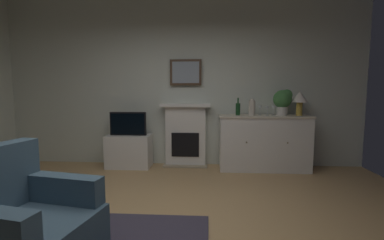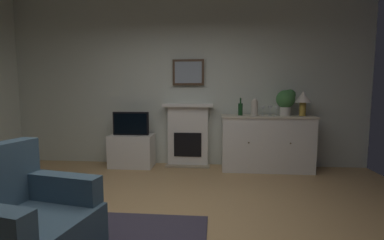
{
  "view_description": "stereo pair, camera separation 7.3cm",
  "coord_description": "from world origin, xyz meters",
  "px_view_note": "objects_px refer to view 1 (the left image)",
  "views": [
    {
      "loc": [
        0.49,
        -2.28,
        1.31
      ],
      "look_at": [
        0.31,
        0.63,
        1.0
      ],
      "focal_mm": 24.92,
      "sensor_mm": 36.0,
      "label": 1
    },
    {
      "loc": [
        0.57,
        -2.27,
        1.31
      ],
      "look_at": [
        0.31,
        0.63,
        1.0
      ],
      "focal_mm": 24.92,
      "sensor_mm": 36.0,
      "label": 2
    }
  ],
  "objects_px": {
    "tv_cabinet": "(129,151)",
    "tv_set": "(128,124)",
    "wine_glass_left": "(260,108)",
    "sideboard_cabinet": "(264,143)",
    "vase_decorative": "(252,107)",
    "table_lamp": "(300,99)",
    "wine_glass_right": "(273,108)",
    "armchair": "(21,224)",
    "fireplace_unit": "(186,135)",
    "framed_picture": "(186,72)",
    "wine_bottle": "(238,109)",
    "wine_glass_center": "(267,108)",
    "potted_plant_small": "(283,100)"
  },
  "relations": [
    {
      "from": "wine_glass_left",
      "to": "armchair",
      "type": "distance_m",
      "value": 3.59
    },
    {
      "from": "wine_glass_center",
      "to": "armchair",
      "type": "xyz_separation_m",
      "value": [
        -2.28,
        -2.73,
        -0.66
      ]
    },
    {
      "from": "table_lamp",
      "to": "potted_plant_small",
      "type": "distance_m",
      "value": 0.26
    },
    {
      "from": "table_lamp",
      "to": "tv_set",
      "type": "height_order",
      "value": "table_lamp"
    },
    {
      "from": "wine_glass_center",
      "to": "wine_bottle",
      "type": "bearing_deg",
      "value": 174.89
    },
    {
      "from": "table_lamp",
      "to": "tv_cabinet",
      "type": "bearing_deg",
      "value": 179.7
    },
    {
      "from": "potted_plant_small",
      "to": "fireplace_unit",
      "type": "bearing_deg",
      "value": 175.39
    },
    {
      "from": "armchair",
      "to": "tv_set",
      "type": "bearing_deg",
      "value": 91.31
    },
    {
      "from": "sideboard_cabinet",
      "to": "wine_glass_left",
      "type": "relative_size",
      "value": 9.06
    },
    {
      "from": "wine_glass_left",
      "to": "potted_plant_small",
      "type": "xyz_separation_m",
      "value": [
        0.38,
        0.01,
        0.13
      ]
    },
    {
      "from": "wine_glass_right",
      "to": "armchair",
      "type": "height_order",
      "value": "wine_glass_right"
    },
    {
      "from": "wine_glass_right",
      "to": "potted_plant_small",
      "type": "relative_size",
      "value": 0.38
    },
    {
      "from": "sideboard_cabinet",
      "to": "wine_bottle",
      "type": "height_order",
      "value": "wine_bottle"
    },
    {
      "from": "wine_bottle",
      "to": "vase_decorative",
      "type": "xyz_separation_m",
      "value": [
        0.22,
        -0.07,
        0.03
      ]
    },
    {
      "from": "wine_glass_left",
      "to": "fireplace_unit",
      "type": "bearing_deg",
      "value": 173.45
    },
    {
      "from": "fireplace_unit",
      "to": "sideboard_cabinet",
      "type": "xyz_separation_m",
      "value": [
        1.33,
        -0.18,
        -0.09
      ]
    },
    {
      "from": "framed_picture",
      "to": "wine_glass_right",
      "type": "relative_size",
      "value": 3.33
    },
    {
      "from": "potted_plant_small",
      "to": "wine_bottle",
      "type": "bearing_deg",
      "value": -178.12
    },
    {
      "from": "wine_bottle",
      "to": "framed_picture",
      "type": "bearing_deg",
      "value": 167.28
    },
    {
      "from": "sideboard_cabinet",
      "to": "armchair",
      "type": "relative_size",
      "value": 1.6
    },
    {
      "from": "tv_cabinet",
      "to": "tv_set",
      "type": "xyz_separation_m",
      "value": [
        0.0,
        -0.02,
        0.48
      ]
    },
    {
      "from": "vase_decorative",
      "to": "tv_set",
      "type": "distance_m",
      "value": 2.11
    },
    {
      "from": "wine_glass_right",
      "to": "armchair",
      "type": "xyz_separation_m",
      "value": [
        -2.39,
        -2.78,
        -0.66
      ]
    },
    {
      "from": "fireplace_unit",
      "to": "wine_glass_left",
      "type": "height_order",
      "value": "fireplace_unit"
    },
    {
      "from": "fireplace_unit",
      "to": "tv_cabinet",
      "type": "distance_m",
      "value": 1.02
    },
    {
      "from": "fireplace_unit",
      "to": "wine_glass_left",
      "type": "bearing_deg",
      "value": -6.55
    },
    {
      "from": "wine_glass_center",
      "to": "potted_plant_small",
      "type": "distance_m",
      "value": 0.31
    },
    {
      "from": "framed_picture",
      "to": "armchair",
      "type": "distance_m",
      "value": 3.36
    },
    {
      "from": "fireplace_unit",
      "to": "vase_decorative",
      "type": "bearing_deg",
      "value": -11.54
    },
    {
      "from": "armchair",
      "to": "tv_cabinet",
      "type": "bearing_deg",
      "value": 91.3
    },
    {
      "from": "wine_glass_right",
      "to": "tv_set",
      "type": "height_order",
      "value": "wine_glass_right"
    },
    {
      "from": "wine_glass_right",
      "to": "armchair",
      "type": "relative_size",
      "value": 0.18
    },
    {
      "from": "framed_picture",
      "to": "table_lamp",
      "type": "height_order",
      "value": "framed_picture"
    },
    {
      "from": "wine_glass_left",
      "to": "vase_decorative",
      "type": "bearing_deg",
      "value": -150.55
    },
    {
      "from": "sideboard_cabinet",
      "to": "wine_glass_center",
      "type": "relative_size",
      "value": 9.06
    },
    {
      "from": "wine_glass_center",
      "to": "tv_set",
      "type": "relative_size",
      "value": 0.27
    },
    {
      "from": "sideboard_cabinet",
      "to": "wine_glass_right",
      "type": "xyz_separation_m",
      "value": [
        0.15,
        0.03,
        0.58
      ]
    },
    {
      "from": "wine_bottle",
      "to": "sideboard_cabinet",
      "type": "bearing_deg",
      "value": -2.73
    },
    {
      "from": "sideboard_cabinet",
      "to": "table_lamp",
      "type": "distance_m",
      "value": 0.92
    },
    {
      "from": "wine_glass_left",
      "to": "sideboard_cabinet",
      "type": "bearing_deg",
      "value": -24.08
    },
    {
      "from": "armchair",
      "to": "wine_glass_left",
      "type": "bearing_deg",
      "value": 52.04
    },
    {
      "from": "wine_bottle",
      "to": "armchair",
      "type": "height_order",
      "value": "wine_bottle"
    },
    {
      "from": "wine_bottle",
      "to": "wine_glass_center",
      "type": "height_order",
      "value": "wine_bottle"
    },
    {
      "from": "wine_bottle",
      "to": "wine_glass_left",
      "type": "bearing_deg",
      "value": 1.84
    },
    {
      "from": "wine_bottle",
      "to": "wine_glass_right",
      "type": "height_order",
      "value": "wine_bottle"
    },
    {
      "from": "fireplace_unit",
      "to": "armchair",
      "type": "relative_size",
      "value": 1.18
    },
    {
      "from": "vase_decorative",
      "to": "tv_set",
      "type": "height_order",
      "value": "vase_decorative"
    },
    {
      "from": "framed_picture",
      "to": "wine_glass_right",
      "type": "distance_m",
      "value": 1.61
    },
    {
      "from": "wine_glass_left",
      "to": "vase_decorative",
      "type": "height_order",
      "value": "vase_decorative"
    },
    {
      "from": "table_lamp",
      "to": "wine_bottle",
      "type": "xyz_separation_m",
      "value": [
        -1.0,
        0.02,
        -0.17
      ]
    }
  ]
}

